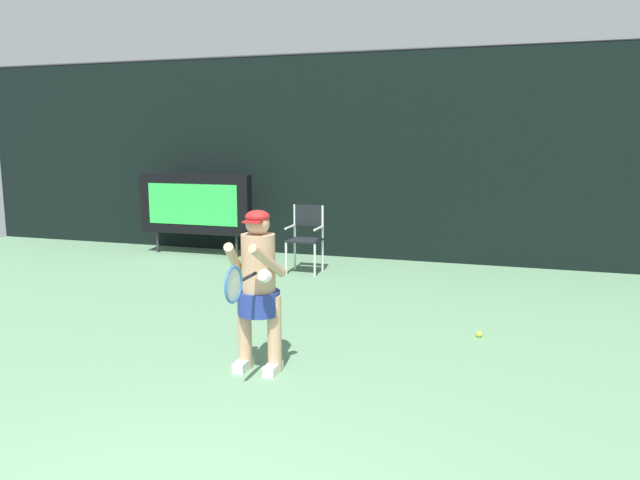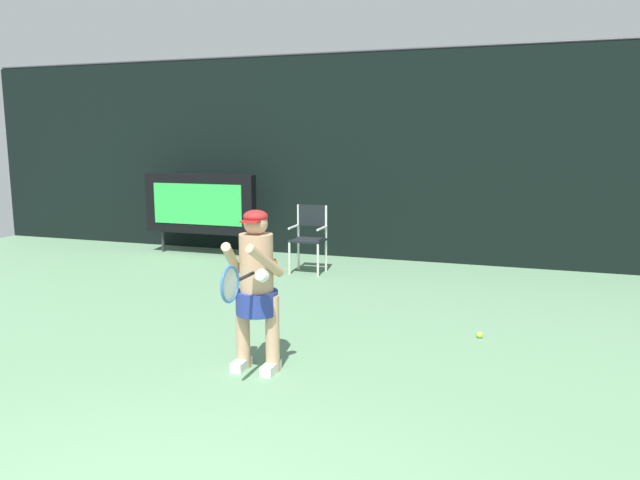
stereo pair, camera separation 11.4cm
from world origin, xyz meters
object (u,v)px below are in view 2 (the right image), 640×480
at_px(water_bottle, 275,268).
at_px(scoreboard, 200,204).
at_px(tennis_racket, 231,284).
at_px(tennis_ball_spare, 480,335).
at_px(tennis_player, 256,284).
at_px(umpire_chair, 309,234).

bearing_deg(water_bottle, scoreboard, 149.27).
distance_m(tennis_racket, tennis_ball_spare, 3.02).
relative_size(tennis_player, tennis_racket, 2.50).
distance_m(scoreboard, umpire_chair, 2.58).
bearing_deg(umpire_chair, tennis_ball_spare, -41.27).
bearing_deg(water_bottle, tennis_racket, -71.44).
distance_m(scoreboard, tennis_racket, 6.50).
xyz_separation_m(umpire_chair, tennis_player, (0.96, -4.12, 0.21)).
bearing_deg(tennis_player, tennis_ball_spare, 40.09).
distance_m(umpire_chair, tennis_ball_spare, 3.86).
height_order(scoreboard, tennis_racket, scoreboard).
xyz_separation_m(tennis_player, tennis_ball_spare, (1.90, 1.60, -0.79)).
height_order(water_bottle, tennis_racket, tennis_racket).
relative_size(water_bottle, tennis_racket, 0.44).
bearing_deg(scoreboard, tennis_player, -55.34).
bearing_deg(water_bottle, tennis_player, -69.43).
xyz_separation_m(scoreboard, tennis_racket, (3.45, -5.51, 0.02)).
distance_m(water_bottle, tennis_ball_spare, 3.92).
distance_m(water_bottle, tennis_player, 4.04).
xyz_separation_m(water_bottle, tennis_player, (1.40, -3.72, 0.70)).
height_order(tennis_player, tennis_racket, tennis_player).
bearing_deg(tennis_ball_spare, water_bottle, 147.29).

